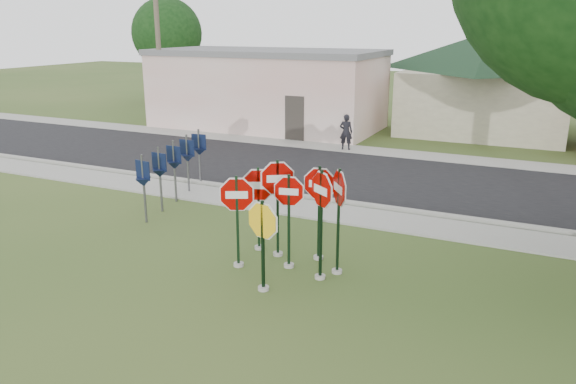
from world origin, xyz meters
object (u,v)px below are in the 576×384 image
at_px(stop_sign_center, 289,210).
at_px(pedestrian, 346,132).
at_px(stop_sign_yellow, 263,235).
at_px(stop_sign_left, 237,209).
at_px(utility_pole_near, 158,35).

bearing_deg(stop_sign_center, pedestrian, 103.61).
bearing_deg(stop_sign_yellow, pedestrian, 102.41).
bearing_deg(stop_sign_left, stop_sign_center, 22.86).
bearing_deg(stop_sign_yellow, stop_sign_left, 142.25).
relative_size(stop_sign_center, utility_pole_near, 0.25).
bearing_deg(stop_sign_center, stop_sign_yellow, -89.46).
xyz_separation_m(stop_sign_center, stop_sign_yellow, (0.01, -1.32, -0.15)).
height_order(stop_sign_yellow, stop_sign_left, stop_sign_left).
xyz_separation_m(stop_sign_left, utility_pole_near, (-12.94, 14.24, 3.55)).
height_order(stop_sign_center, utility_pole_near, utility_pole_near).
height_order(stop_sign_yellow, utility_pole_near, utility_pole_near).
height_order(utility_pole_near, pedestrian, utility_pole_near).
bearing_deg(pedestrian, stop_sign_yellow, 90.55).
height_order(stop_sign_center, pedestrian, stop_sign_center).
distance_m(stop_sign_center, stop_sign_yellow, 1.33).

